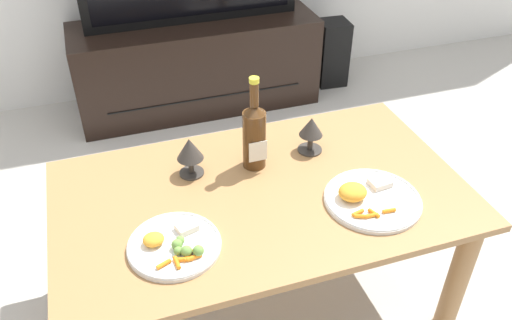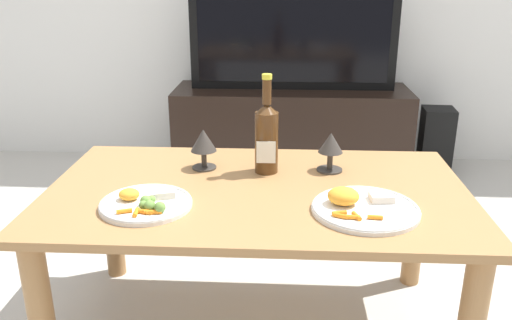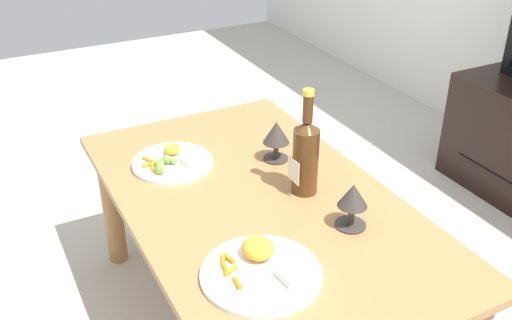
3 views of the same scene
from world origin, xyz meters
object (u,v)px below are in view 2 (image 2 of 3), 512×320
(dining_table, at_px, (257,213))
(dinner_plate_left, at_px, (146,203))
(wine_bottle, at_px, (267,135))
(dinner_plate_right, at_px, (362,206))
(tv_stand, at_px, (291,131))
(goblet_right, at_px, (331,146))
(tv_screen, at_px, (293,39))
(floor_speaker, at_px, (436,142))
(goblet_left, at_px, (203,142))

(dining_table, xyz_separation_m, dinner_plate_left, (-0.31, -0.15, 0.10))
(wine_bottle, distance_m, dinner_plate_right, 0.41)
(dining_table, distance_m, dinner_plate_left, 0.35)
(tv_stand, relative_size, goblet_right, 10.18)
(tv_screen, height_order, wine_bottle, tv_screen)
(wine_bottle, bearing_deg, dining_table, -99.08)
(tv_stand, height_order, dinner_plate_right, dinner_plate_right)
(dining_table, xyz_separation_m, floor_speaker, (0.96, 1.48, -0.23))
(tv_screen, distance_m, dinner_plate_left, 1.70)
(goblet_left, distance_m, dinner_plate_right, 0.58)
(tv_stand, bearing_deg, wine_bottle, -94.21)
(wine_bottle, relative_size, dinner_plate_right, 1.09)
(tv_screen, xyz_separation_m, floor_speaker, (0.84, 0.00, -0.58))
(tv_stand, relative_size, dinner_plate_right, 4.51)
(tv_screen, bearing_deg, wine_bottle, -94.22)
(dining_table, height_order, floor_speaker, dining_table)
(tv_screen, xyz_separation_m, goblet_right, (0.11, -1.31, -0.18))
(tv_screen, height_order, dinner_plate_right, tv_screen)
(goblet_left, bearing_deg, floor_speaker, 48.92)
(floor_speaker, relative_size, dinner_plate_left, 1.53)
(dining_table, xyz_separation_m, tv_stand, (0.12, 1.47, -0.17))
(dinner_plate_right, bearing_deg, dining_table, 153.67)
(floor_speaker, xyz_separation_m, dinner_plate_right, (-0.66, -1.62, 0.33))
(floor_speaker, height_order, dinner_plate_left, dinner_plate_left)
(dining_table, relative_size, tv_stand, 0.96)
(dining_table, relative_size, tv_screen, 1.12)
(dining_table, height_order, goblet_left, goblet_left)
(tv_stand, bearing_deg, dining_table, -94.68)
(wine_bottle, xyz_separation_m, goblet_right, (0.21, 0.02, -0.04))
(dining_table, distance_m, goblet_left, 0.30)
(tv_screen, bearing_deg, floor_speaker, 0.30)
(wine_bottle, relative_size, goblet_left, 2.39)
(wine_bottle, relative_size, goblet_right, 2.47)
(wine_bottle, bearing_deg, tv_screen, 85.78)
(wine_bottle, height_order, goblet_right, wine_bottle)
(tv_screen, distance_m, dinner_plate_right, 1.65)
(tv_stand, height_order, wine_bottle, wine_bottle)
(tv_screen, distance_m, wine_bottle, 1.34)
(goblet_right, xyz_separation_m, dinner_plate_left, (-0.54, -0.31, -0.07))
(goblet_right, relative_size, dinner_plate_left, 0.50)
(goblet_left, height_order, goblet_right, goblet_left)
(tv_stand, relative_size, dinner_plate_left, 5.14)
(goblet_left, xyz_separation_m, dinner_plate_right, (0.48, -0.31, -0.08))
(goblet_right, height_order, dinner_plate_right, goblet_right)
(tv_screen, bearing_deg, dinner_plate_right, -83.77)
(dinner_plate_left, bearing_deg, floor_speaker, 52.15)
(floor_speaker, xyz_separation_m, dinner_plate_left, (-1.27, -1.63, 0.32))
(floor_speaker, bearing_deg, dining_table, -119.23)
(dining_table, bearing_deg, tv_screen, 85.31)
(dining_table, bearing_deg, floor_speaker, 56.95)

